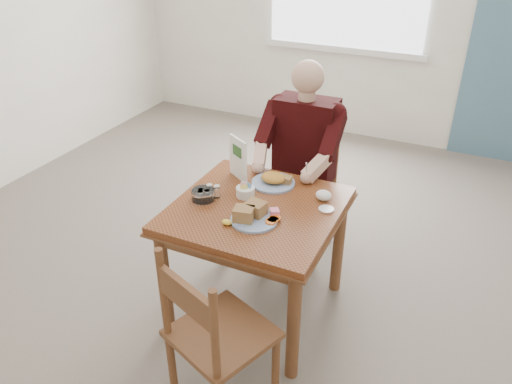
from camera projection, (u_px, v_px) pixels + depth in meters
The scene contains 15 objects.
floor at pixel (256, 307), 3.16m from camera, with size 6.00×6.00×0.00m, color #73685D.
wall_back at pixel (388, 3), 4.82m from camera, with size 5.50×5.50×0.00m, color white.
lemon_wedge at pixel (227, 222), 2.61m from camera, with size 0.06×0.04×0.03m, color yellow.
napkin at pixel (324, 195), 2.83m from camera, with size 0.09×0.08×0.06m, color white.
metal_dish at pixel (326, 209), 2.74m from camera, with size 0.09×0.09×0.01m, color silver.
table at pixel (256, 223), 2.84m from camera, with size 0.92×0.92×0.75m.
chair_far at pixel (304, 186), 3.55m from camera, with size 0.42×0.42×0.95m.
chair_near at pixel (214, 337), 2.30m from camera, with size 0.54×0.54×0.95m.
diner at pixel (302, 148), 3.31m from camera, with size 0.53×0.56×1.39m.
near_plate at pixel (253, 215), 2.65m from camera, with size 0.28×0.27×0.08m.
far_plate at pixel (274, 180), 3.00m from camera, with size 0.28×0.28×0.07m.
caddy at pixel (245, 192), 2.87m from camera, with size 0.11×0.11×0.08m.
shakers at pixel (213, 191), 2.85m from camera, with size 0.08×0.05×0.08m.
creamer at pixel (203, 195), 2.83m from camera, with size 0.16×0.16×0.06m.
menu at pixel (238, 158), 3.01m from camera, with size 0.16×0.11×0.26m.
Camera 1 is at (1.01, -2.16, 2.20)m, focal length 35.00 mm.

